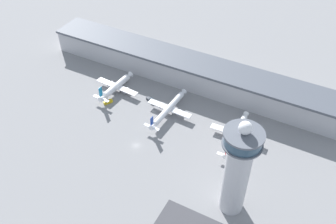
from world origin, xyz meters
name	(u,v)px	position (x,y,z in m)	size (l,w,h in m)	color
ground_plane	(136,146)	(0.00, 0.00, 0.00)	(1000.00, 1000.00, 0.00)	gray
terminal_building	(189,71)	(0.00, 70.00, 8.94)	(210.07, 25.00, 17.69)	#B2B2B7
control_tower	(238,168)	(62.86, -12.66, 28.74)	(17.56, 17.56, 56.76)	#BCBCC1
airplane_gate_alpha	(116,86)	(-38.13, 36.73, 4.21)	(32.24, 33.47, 13.39)	white
airplane_gate_bravo	(169,109)	(3.66, 33.09, 4.36)	(30.23, 41.19, 12.21)	silver
airplane_gate_charlie	(236,134)	(48.82, 32.27, 3.99)	(32.15, 39.81, 11.63)	white
service_truck_catering	(151,100)	(-12.53, 38.60, 0.96)	(7.56, 4.63, 2.76)	black
service_truck_fuel	(108,102)	(-36.37, 23.80, 1.05)	(4.75, 6.32, 3.02)	black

